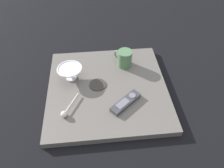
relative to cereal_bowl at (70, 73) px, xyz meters
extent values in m
plane|color=black|center=(0.18, -0.07, -0.07)|extent=(6.00, 6.00, 0.00)
cube|color=#5B5651|center=(0.18, -0.07, -0.06)|extent=(0.58, 0.57, 0.03)
cylinder|color=silver|center=(0.00, 0.00, -0.04)|extent=(0.05, 0.05, 0.01)
cone|color=silver|center=(0.00, 0.00, 0.00)|extent=(0.13, 0.13, 0.06)
torus|color=silver|center=(0.00, 0.00, 0.03)|extent=(0.12, 0.12, 0.01)
cylinder|color=#4C724C|center=(0.28, 0.08, 0.00)|extent=(0.08, 0.08, 0.09)
torus|color=#4C724C|center=(0.25, 0.11, 0.01)|extent=(0.05, 0.05, 0.06)
cylinder|color=silver|center=(0.01, -0.17, -0.03)|extent=(0.06, 0.11, 0.01)
sphere|color=silver|center=(-0.02, -0.23, -0.03)|extent=(0.03, 0.03, 0.03)
cube|color=#38383D|center=(0.25, -0.19, -0.03)|extent=(0.15, 0.14, 0.02)
cylinder|color=slate|center=(0.29, -0.16, -0.02)|extent=(0.03, 0.03, 0.00)
cube|color=slate|center=(0.24, -0.20, -0.02)|extent=(0.07, 0.07, 0.00)
cylinder|color=#332D28|center=(0.13, -0.06, -0.04)|extent=(0.08, 0.08, 0.01)
camera|label=1|loc=(0.13, -0.78, 0.73)|focal=33.90mm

